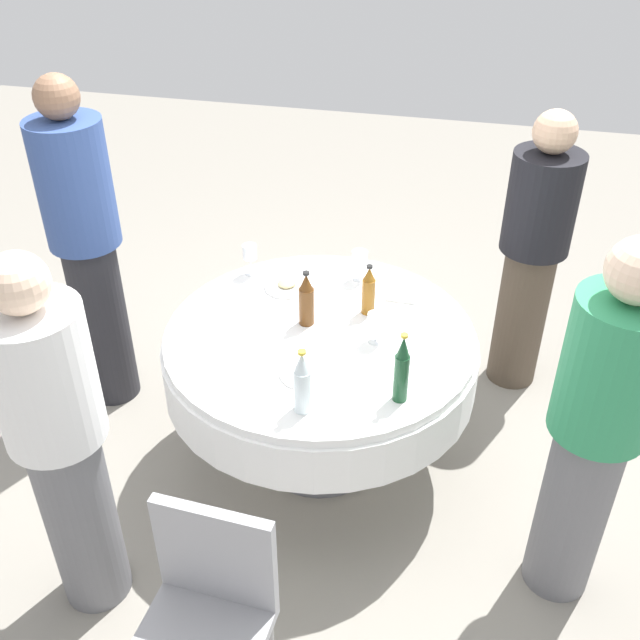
{
  "coord_description": "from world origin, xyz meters",
  "views": [
    {
      "loc": [
        -2.53,
        -0.59,
        2.59
      ],
      "look_at": [
        0.0,
        0.0,
        0.8
      ],
      "focal_mm": 41.27,
      "sensor_mm": 36.0,
      "label": 1
    }
  ],
  "objects": [
    {
      "name": "ground_plane",
      "position": [
        0.0,
        0.0,
        0.0
      ],
      "size": [
        10.0,
        10.0,
        0.0
      ],
      "primitive_type": "plane",
      "color": "gray"
    },
    {
      "name": "plate_right",
      "position": [
        -0.29,
        -0.01,
        0.75
      ],
      "size": [
        0.22,
        0.22,
        0.02
      ],
      "color": "white",
      "rests_on": "dining_table"
    },
    {
      "name": "plate_outer",
      "position": [
        0.32,
        0.24,
        0.75
      ],
      "size": [
        0.21,
        0.21,
        0.04
      ],
      "color": "white",
      "rests_on": "dining_table"
    },
    {
      "name": "person_inner",
      "position": [
        -0.45,
        -1.1,
        0.82
      ],
      "size": [
        0.34,
        0.34,
        1.57
      ],
      "rotation": [
        0.0,
        0.0,
        2.75
      ],
      "color": "slate",
      "rests_on": "ground_plane"
    },
    {
      "name": "wine_glass_south",
      "position": [
        -0.01,
        -0.24,
        0.84
      ],
      "size": [
        0.08,
        0.08,
        0.14
      ],
      "color": "white",
      "rests_on": "dining_table"
    },
    {
      "name": "person_south",
      "position": [
        -0.93,
        0.7,
        0.81
      ],
      "size": [
        0.34,
        0.34,
        1.54
      ],
      "rotation": [
        0.0,
        0.0,
        0.92
      ],
      "color": "slate",
      "rests_on": "ground_plane"
    },
    {
      "name": "bottle_dark_green_left",
      "position": [
        -0.36,
        -0.4,
        0.88
      ],
      "size": [
        0.06,
        0.06,
        0.3
      ],
      "color": "#194728",
      "rests_on": "dining_table"
    },
    {
      "name": "wine_glass_near",
      "position": [
        0.4,
        0.44,
        0.85
      ],
      "size": [
        0.07,
        0.07,
        0.16
      ],
      "color": "white",
      "rests_on": "dining_table"
    },
    {
      "name": "bottle_brown_inner",
      "position": [
        0.06,
        0.07,
        0.86
      ],
      "size": [
        0.07,
        0.07,
        0.26
      ],
      "color": "#593314",
      "rests_on": "dining_table"
    },
    {
      "name": "bottle_amber_south",
      "position": [
        0.2,
        -0.17,
        0.85
      ],
      "size": [
        0.06,
        0.06,
        0.24
      ],
      "color": "#8C5619",
      "rests_on": "dining_table"
    },
    {
      "name": "wine_glass_mid",
      "position": [
        0.47,
        -0.08,
        0.85
      ],
      "size": [
        0.08,
        0.08,
        0.15
      ],
      "color": "white",
      "rests_on": "dining_table"
    },
    {
      "name": "knife_left",
      "position": [
        0.12,
        -0.43,
        0.74
      ],
      "size": [
        0.15,
        0.13,
        0.0
      ],
      "primitive_type": "cube",
      "rotation": [
        0.0,
        0.0,
        3.86
      ],
      "color": "silver",
      "rests_on": "dining_table"
    },
    {
      "name": "person_front",
      "position": [
        0.85,
        -0.89,
        0.79
      ],
      "size": [
        0.34,
        0.34,
        1.51
      ],
      "rotation": [
        0.0,
        0.0,
        3.9
      ],
      "color": "#4C3F33",
      "rests_on": "ground_plane"
    },
    {
      "name": "dining_table",
      "position": [
        0.0,
        0.0,
        0.59
      ],
      "size": [
        1.38,
        1.38,
        0.74
      ],
      "color": "white",
      "rests_on": "ground_plane"
    },
    {
      "name": "chair_near",
      "position": [
        -1.26,
        0.07,
        0.52
      ],
      "size": [
        0.42,
        0.42,
        0.87
      ],
      "rotation": [
        0.0,
        0.0,
        1.51
      ],
      "color": "#99999E",
      "rests_on": "ground_plane"
    },
    {
      "name": "knife_front",
      "position": [
        -0.06,
        0.38,
        0.74
      ],
      "size": [
        0.18,
        0.06,
        0.0
      ],
      "primitive_type": "cube",
      "rotation": [
        0.0,
        0.0,
        3.36
      ],
      "color": "silver",
      "rests_on": "dining_table"
    },
    {
      "name": "folded_napkin",
      "position": [
        0.38,
        -0.31,
        0.75
      ],
      "size": [
        0.14,
        0.14,
        0.02
      ],
      "primitive_type": "cube",
      "rotation": [
        0.0,
        0.0,
        -0.03
      ],
      "color": "white",
      "rests_on": "dining_table"
    },
    {
      "name": "bottle_clear_front",
      "position": [
        -0.5,
        -0.05,
        0.87
      ],
      "size": [
        0.07,
        0.07,
        0.27
      ],
      "color": "silver",
      "rests_on": "dining_table"
    },
    {
      "name": "person_left",
      "position": [
        0.22,
        1.2,
        0.9
      ],
      "size": [
        0.34,
        0.34,
        1.71
      ],
      "rotation": [
        0.0,
        0.0,
        -0.18
      ],
      "color": "#26262B",
      "rests_on": "ground_plane"
    }
  ]
}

